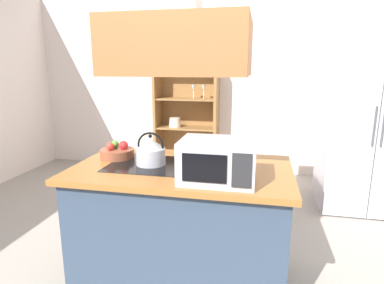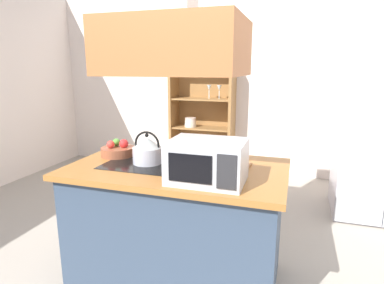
{
  "view_description": "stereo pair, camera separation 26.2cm",
  "coord_description": "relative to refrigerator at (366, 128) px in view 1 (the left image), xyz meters",
  "views": [
    {
      "loc": [
        0.57,
        -1.98,
        1.59
      ],
      "look_at": [
        0.04,
        0.52,
        1.0
      ],
      "focal_mm": 30.36,
      "sensor_mm": 36.0,
      "label": 1
    },
    {
      "loc": [
        0.83,
        -1.91,
        1.59
      ],
      "look_at": [
        0.04,
        0.52,
        1.0
      ],
      "focal_mm": 30.36,
      "sensor_mm": 36.0,
      "label": 2
    }
  ],
  "objects": [
    {
      "name": "fruit_bowl",
      "position": [
        -2.23,
        -1.61,
        0.02
      ],
      "size": [
        0.26,
        0.26,
        0.14
      ],
      "color": "brown",
      "rests_on": "kitchen_island"
    },
    {
      "name": "kettle",
      "position": [
        -1.92,
        -1.72,
        0.08
      ],
      "size": [
        0.21,
        0.21,
        0.24
      ],
      "color": "#B1B4C3",
      "rests_on": "kitchen_island"
    },
    {
      "name": "range_hood",
      "position": [
        -1.69,
        -1.72,
        0.89
      ],
      "size": [
        0.9,
        0.7,
        1.16
      ],
      "color": "#A05F34"
    },
    {
      "name": "dish_cabinet",
      "position": [
        -2.24,
        0.89,
        -0.16
      ],
      "size": [
        0.94,
        0.4,
        1.73
      ],
      "color": "olive",
      "rests_on": "ground"
    },
    {
      "name": "microwave",
      "position": [
        -1.4,
        -1.96,
        0.11
      ],
      "size": [
        0.46,
        0.35,
        0.26
      ],
      "color": "#B7BABF",
      "rests_on": "kitchen_island"
    },
    {
      "name": "kitchen_island",
      "position": [
        -1.69,
        -1.72,
        -0.47
      ],
      "size": [
        1.54,
        0.91,
        0.9
      ],
      "color": "#324156",
      "rests_on": "ground"
    },
    {
      "name": "refrigerator",
      "position": [
        0.0,
        0.0,
        0.0
      ],
      "size": [
        0.9,
        0.78,
        1.85
      ],
      "color": "silver",
      "rests_on": "ground"
    },
    {
      "name": "cutting_board",
      "position": [
        -1.36,
        -1.62,
        -0.02
      ],
      "size": [
        0.37,
        0.28,
        0.02
      ],
      "primitive_type": "cube",
      "rotation": [
        0.0,
        0.0,
        -0.13
      ],
      "color": "#B67D4D",
      "rests_on": "kitchen_island"
    },
    {
      "name": "wall_back",
      "position": [
        -1.73,
        1.11,
        0.43
      ],
      "size": [
        6.0,
        0.12,
        2.7
      ],
      "primitive_type": "cube",
      "color": "silver",
      "rests_on": "ground"
    }
  ]
}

